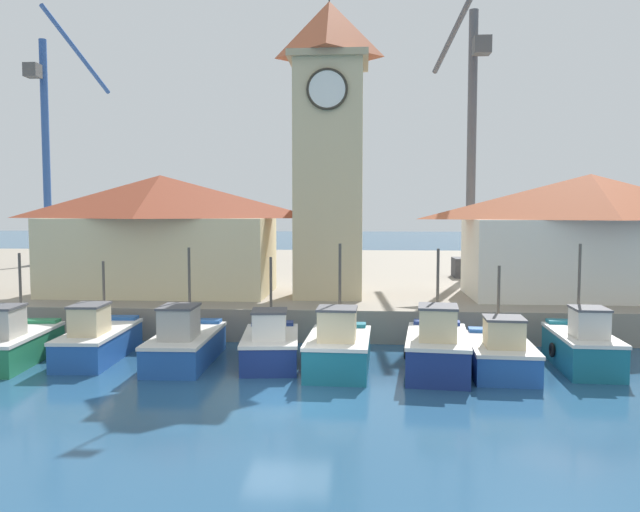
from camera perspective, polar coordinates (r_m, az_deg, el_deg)
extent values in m
plane|color=navy|center=(18.87, -2.94, -12.80)|extent=(300.00, 300.00, 0.00)
cube|color=gray|center=(45.81, 1.24, -1.88)|extent=(120.00, 40.00, 1.38)
cube|color=#237A4C|center=(25.36, -26.11, -7.66)|extent=(2.17, 4.77, 0.99)
cube|color=#237A4C|center=(27.10, -24.28, -5.55)|extent=(1.56, 0.73, 0.24)
cube|color=silver|center=(25.26, -26.15, -6.45)|extent=(2.23, 4.83, 0.12)
cube|color=#B2ADA3|center=(24.45, -27.01, -5.46)|extent=(1.18, 1.48, 1.02)
cube|color=#4C4C51|center=(24.36, -27.05, -4.18)|extent=(1.27, 1.56, 0.08)
cylinder|color=#4C4742|center=(25.56, -25.70, -2.94)|extent=(0.10, 0.10, 2.86)
cube|color=#2356A8|center=(24.86, -19.53, -7.71)|extent=(1.97, 4.91, 0.99)
cube|color=#2356A8|center=(26.75, -17.91, -5.51)|extent=(1.51, 0.67, 0.24)
cube|color=silver|center=(24.76, -19.56, -6.48)|extent=(2.04, 4.97, 0.12)
cube|color=beige|center=(23.89, -20.32, -5.52)|extent=(1.12, 1.50, 1.00)
cube|color=#4C4C51|center=(23.80, -20.35, -4.23)|extent=(1.20, 1.58, 0.08)
cylinder|color=#4C4742|center=(25.12, -19.15, -3.30)|extent=(0.10, 0.10, 2.50)
torus|color=black|center=(25.43, -21.36, -7.49)|extent=(0.14, 0.53, 0.52)
cube|color=#2356A8|center=(23.36, -12.15, -8.35)|extent=(2.02, 4.90, 0.96)
cube|color=#2356A8|center=(25.31, -10.89, -5.97)|extent=(1.65, 0.63, 0.24)
cube|color=silver|center=(23.25, -12.17, -7.07)|extent=(2.08, 4.96, 0.12)
cube|color=#B2ADA3|center=(22.34, -12.76, -5.99)|extent=(1.18, 1.48, 1.07)
cube|color=#4C4C51|center=(22.24, -12.79, -4.54)|extent=(1.26, 1.56, 0.08)
cylinder|color=#4C4742|center=(23.58, -11.85, -2.97)|extent=(0.10, 0.10, 3.08)
torus|color=black|center=(23.87, -14.44, -8.12)|extent=(0.13, 0.52, 0.52)
cube|color=navy|center=(22.80, -4.54, -8.58)|extent=(2.31, 4.25, 0.96)
cube|color=navy|center=(24.43, -4.35, -6.29)|extent=(1.67, 0.76, 0.24)
cube|color=silver|center=(22.69, -4.55, -7.28)|extent=(2.37, 4.32, 0.12)
cube|color=silver|center=(21.89, -4.64, -6.32)|extent=(1.26, 1.33, 0.92)
cube|color=#4C4C51|center=(21.81, -4.65, -5.03)|extent=(1.35, 1.42, 0.08)
cylinder|color=#4C4742|center=(22.96, -4.51, -3.52)|extent=(0.10, 0.10, 2.75)
torus|color=black|center=(23.07, -7.10, -8.45)|extent=(0.17, 0.53, 0.52)
cube|color=#196B7F|center=(21.77, 1.72, -9.00)|extent=(2.19, 4.13, 1.09)
cube|color=#196B7F|center=(23.37, 2.05, -6.42)|extent=(1.76, 0.66, 0.24)
cube|color=silver|center=(21.64, 1.72, -7.47)|extent=(2.26, 4.20, 0.12)
cube|color=beige|center=(20.84, 1.58, -6.32)|extent=(1.27, 1.26, 1.02)
cube|color=#4C4C51|center=(20.74, 1.58, -4.82)|extent=(1.36, 1.35, 0.08)
cylinder|color=#4C4742|center=(21.87, 1.83, -2.99)|extent=(0.10, 0.10, 3.16)
torus|color=black|center=(22.07, -1.14, -8.82)|extent=(0.14, 0.52, 0.52)
cube|color=navy|center=(21.96, 10.66, -8.86)|extent=(2.45, 4.71, 1.17)
cube|color=navy|center=(23.79, 10.62, -6.12)|extent=(1.75, 0.77, 0.24)
cube|color=silver|center=(21.82, 10.68, -7.24)|extent=(2.51, 4.78, 0.12)
cube|color=beige|center=(20.93, 10.73, -6.10)|extent=(1.33, 1.48, 1.05)
cube|color=#4C4C51|center=(20.84, 10.75, -4.57)|extent=(1.42, 1.56, 0.08)
cylinder|color=#4C4742|center=(22.14, 10.71, -3.10)|extent=(0.10, 0.10, 2.91)
torus|color=black|center=(22.19, 7.84, -8.69)|extent=(0.17, 0.53, 0.52)
cube|color=#2356A8|center=(22.46, 16.11, -8.99)|extent=(2.24, 4.22, 0.92)
cube|color=#2356A8|center=(24.09, 15.47, -6.68)|extent=(1.74, 0.69, 0.24)
cube|color=silver|center=(22.35, 16.14, -7.72)|extent=(2.30, 4.29, 0.12)
cube|color=beige|center=(21.55, 16.46, -6.77)|extent=(1.27, 1.30, 0.90)
cube|color=#4C4C51|center=(21.47, 16.49, -5.48)|extent=(1.36, 1.39, 0.08)
cylinder|color=#4C4742|center=(22.62, 16.00, -4.10)|extent=(0.10, 0.10, 2.58)
torus|color=black|center=(22.52, 13.26, -8.90)|extent=(0.15, 0.53, 0.52)
cube|color=#196B7F|center=(23.88, 22.80, -8.09)|extent=(1.92, 4.23, 1.14)
cube|color=#196B7F|center=(25.48, 21.69, -5.73)|extent=(1.50, 0.66, 0.24)
cube|color=silver|center=(23.76, 22.84, -6.63)|extent=(1.98, 4.29, 0.12)
cube|color=beige|center=(22.99, 23.39, -5.67)|extent=(1.10, 1.29, 0.93)
cube|color=#4C4C51|center=(22.91, 23.42, -4.43)|extent=(1.18, 1.38, 0.08)
cylinder|color=#4C4742|center=(24.02, 22.60, -2.64)|extent=(0.10, 0.10, 3.09)
torus|color=black|center=(23.83, 20.44, -8.05)|extent=(0.14, 0.52, 0.52)
cube|color=beige|center=(29.87, 0.84, 6.80)|extent=(3.17, 3.17, 11.00)
cube|color=tan|center=(30.65, 0.85, 17.41)|extent=(3.67, 3.67, 0.30)
pyramid|color=#C1603D|center=(31.02, 0.85, 20.01)|extent=(3.67, 3.67, 2.59)
cylinder|color=white|center=(28.71, 0.66, 15.01)|extent=(1.75, 0.12, 1.75)
torus|color=#332D23|center=(28.67, 0.65, 15.02)|extent=(1.87, 0.12, 1.87)
cube|color=beige|center=(31.96, -14.29, 0.01)|extent=(10.79, 5.12, 3.77)
pyramid|color=#A3472D|center=(31.89, -14.38, 5.28)|extent=(11.19, 5.52, 2.10)
cube|color=silver|center=(32.07, 23.32, -0.23)|extent=(11.12, 5.01, 3.72)
pyramid|color=#C1603D|center=(32.00, 23.47, 4.99)|extent=(11.52, 5.41, 2.12)
cube|color=navy|center=(52.22, -23.51, -0.06)|extent=(2.00, 2.00, 1.20)
cylinder|color=#284C93|center=(52.34, -23.78, 9.24)|extent=(0.56, 0.56, 15.77)
cylinder|color=#284C93|center=(57.04, -21.28, 16.97)|extent=(1.86, 8.66, 5.19)
cube|color=#4C4C4C|center=(52.17, -24.81, 15.15)|extent=(1.00, 1.00, 1.00)
cube|color=#353539|center=(39.90, 13.50, -1.03)|extent=(2.00, 2.00, 1.20)
cylinder|color=#4C4C51|center=(40.02, 13.70, 10.65)|extent=(0.56, 0.56, 15.06)
cylinder|color=#4C4C51|center=(44.34, 12.05, 19.20)|extent=(1.99, 6.66, 3.72)
cube|color=#4C4C4C|center=(39.81, 14.59, 18.12)|extent=(1.00, 1.00, 1.00)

